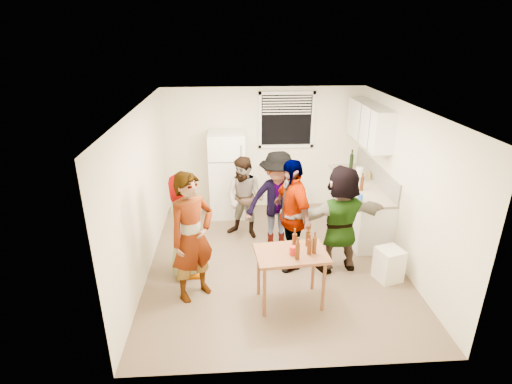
{
  "coord_description": "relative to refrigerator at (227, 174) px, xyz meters",
  "views": [
    {
      "loc": [
        -0.66,
        -5.6,
        3.53
      ],
      "look_at": [
        -0.29,
        0.2,
        1.15
      ],
      "focal_mm": 28.0,
      "sensor_mm": 36.0,
      "label": 1
    }
  ],
  "objects": [
    {
      "name": "backsplash",
      "position": [
        2.74,
        -0.73,
        0.23
      ],
      "size": [
        0.03,
        2.2,
        0.36
      ],
      "primitive_type": "cube",
      "color": "beige",
      "rests_on": "countertop"
    },
    {
      "name": "trash_bin",
      "position": [
        2.41,
        -2.49,
        -0.6
      ],
      "size": [
        0.43,
        0.43,
        0.51
      ],
      "primitive_type": "cube",
      "rotation": [
        0.0,
        0.0,
        0.29
      ],
      "color": "white",
      "rests_on": "ground"
    },
    {
      "name": "serving_table",
      "position": [
        0.85,
        -2.95,
        -0.85
      ],
      "size": [
        0.99,
        0.71,
        0.79
      ],
      "primitive_type": null,
      "rotation": [
        0.0,
        0.0,
        0.09
      ],
      "color": "brown",
      "rests_on": "ground"
    },
    {
      "name": "wine_bottle",
      "position": [
        2.5,
        0.04,
        0.05
      ],
      "size": [
        0.08,
        0.08,
        0.3
      ],
      "primitive_type": "cylinder",
      "color": "black",
      "rests_on": "countertop"
    },
    {
      "name": "kettle",
      "position": [
        2.4,
        -0.55,
        0.05
      ],
      "size": [
        0.3,
        0.28,
        0.2
      ],
      "primitive_type": null,
      "rotation": [
        0.0,
        0.0,
        0.38
      ],
      "color": "silver",
      "rests_on": "countertop"
    },
    {
      "name": "countertop",
      "position": [
        2.45,
        -0.73,
        0.03
      ],
      "size": [
        0.64,
        2.22,
        0.04
      ],
      "primitive_type": "cube",
      "color": "beige",
      "rests_on": "counter_lower"
    },
    {
      "name": "beer_bottle_counter",
      "position": [
        2.35,
        -1.13,
        0.05
      ],
      "size": [
        0.06,
        0.06,
        0.24
      ],
      "primitive_type": "cylinder",
      "color": "#47230C",
      "rests_on": "countertop"
    },
    {
      "name": "red_cup",
      "position": [
        0.86,
        -3.0,
        -0.06
      ],
      "size": [
        0.09,
        0.09,
        0.12
      ],
      "primitive_type": "cylinder",
      "color": "red",
      "rests_on": "serving_table"
    },
    {
      "name": "blue_cup",
      "position": [
        2.19,
        -1.57,
        0.05
      ],
      "size": [
        0.09,
        0.09,
        0.12
      ],
      "primitive_type": "cylinder",
      "color": "blue",
      "rests_on": "countertop"
    },
    {
      "name": "window",
      "position": [
        1.2,
        0.33,
        1.0
      ],
      "size": [
        1.12,
        0.1,
        1.06
      ],
      "primitive_type": null,
      "color": "white",
      "rests_on": "room"
    },
    {
      "name": "room",
      "position": [
        0.75,
        -1.88,
        -0.85
      ],
      "size": [
        4.0,
        4.5,
        2.5
      ],
      "primitive_type": null,
      "color": "white",
      "rests_on": "ground"
    },
    {
      "name": "guest_black",
      "position": [
        0.98,
        -2.01,
        -0.85
      ],
      "size": [
        2.03,
        1.57,
        0.43
      ],
      "primitive_type": "imported",
      "rotation": [
        0.0,
        0.0,
        -1.23
      ],
      "color": "black",
      "rests_on": "ground"
    },
    {
      "name": "beer_bottle_table",
      "position": [
        1.07,
        -3.0,
        -0.06
      ],
      "size": [
        0.06,
        0.06,
        0.22
      ],
      "primitive_type": "cylinder",
      "color": "#47230C",
      "rests_on": "serving_table"
    },
    {
      "name": "paper_towel",
      "position": [
        2.43,
        -0.7,
        0.05
      ],
      "size": [
        0.13,
        0.13,
        0.28
      ],
      "primitive_type": "cylinder",
      "color": "white",
      "rests_on": "countertop"
    },
    {
      "name": "guest_back_left",
      "position": [
        0.31,
        -0.99,
        -0.85
      ],
      "size": [
        1.29,
        1.67,
        0.57
      ],
      "primitive_type": "imported",
      "rotation": [
        0.0,
        0.0,
        -0.44
      ],
      "color": "#523426",
      "rests_on": "ground"
    },
    {
      "name": "guest_back_right",
      "position": [
        0.85,
        -1.37,
        -0.85
      ],
      "size": [
        1.26,
        1.8,
        0.63
      ],
      "primitive_type": "imported",
      "rotation": [
        0.0,
        0.0,
        0.09
      ],
      "color": "#45454A",
      "rests_on": "ground"
    },
    {
      "name": "refrigerator",
      "position": [
        0.0,
        0.0,
        0.0
      ],
      "size": [
        0.7,
        0.7,
        1.7
      ],
      "primitive_type": "cube",
      "color": "white",
      "rests_on": "ground"
    },
    {
      "name": "counter_lower",
      "position": [
        2.45,
        -0.73,
        -0.42
      ],
      "size": [
        0.6,
        2.2,
        0.86
      ],
      "primitive_type": "cube",
      "color": "white",
      "rests_on": "ground"
    },
    {
      "name": "upper_cabinets",
      "position": [
        2.58,
        -0.53,
        1.1
      ],
      "size": [
        0.34,
        1.6,
        0.7
      ],
      "primitive_type": "cube",
      "color": "white",
      "rests_on": "room"
    },
    {
      "name": "guest_grey",
      "position": [
        -0.62,
        -2.11,
        -0.85
      ],
      "size": [
        1.7,
        0.94,
        0.52
      ],
      "primitive_type": "imported",
      "rotation": [
        0.0,
        0.0,
        1.48
      ],
      "color": "gray",
      "rests_on": "ground"
    },
    {
      "name": "guest_stripe",
      "position": [
        -0.46,
        -2.69,
        -0.85
      ],
      "size": [
        1.69,
        1.86,
        0.44
      ],
      "primitive_type": "imported",
      "rotation": [
        0.0,
        0.0,
        0.68
      ],
      "color": "#141933",
      "rests_on": "ground"
    },
    {
      "name": "guest_orange",
      "position": [
        1.71,
        -2.14,
        -0.85
      ],
      "size": [
        1.86,
        1.96,
        0.51
      ],
      "primitive_type": "imported",
      "rotation": [
        0.0,
        0.0,
        3.32
      ],
      "color": "#F7794C",
      "rests_on": "ground"
    },
    {
      "name": "picture_frame",
      "position": [
        2.67,
        -0.53,
        0.12
      ],
      "size": [
        0.02,
        0.18,
        0.15
      ],
      "primitive_type": "cube",
      "color": "gold",
      "rests_on": "countertop"
    }
  ]
}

